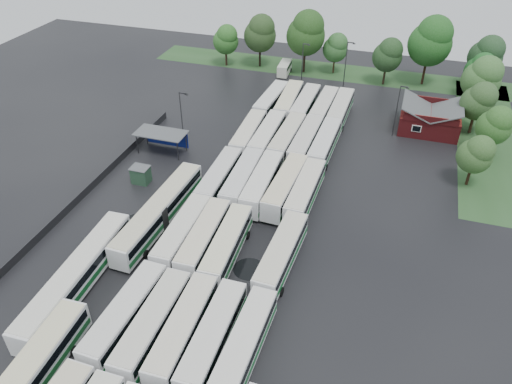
% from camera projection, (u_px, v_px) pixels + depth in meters
% --- Properties ---
extents(ground, '(160.00, 160.00, 0.00)m').
position_uv_depth(ground, '(210.00, 260.00, 60.99)').
color(ground, black).
rests_on(ground, ground).
extents(brick_building, '(10.07, 8.60, 5.39)m').
position_uv_depth(brick_building, '(429.00, 121.00, 87.17)').
color(brick_building, maroon).
rests_on(brick_building, ground).
extents(wash_shed, '(8.20, 4.20, 3.58)m').
position_uv_depth(wash_shed, '(162.00, 135.00, 80.68)').
color(wash_shed, '#2D2D30').
rests_on(wash_shed, ground).
extents(utility_hut, '(2.70, 2.20, 2.62)m').
position_uv_depth(utility_hut, '(141.00, 175.00, 74.07)').
color(utility_hut, '#21402A').
rests_on(utility_hut, ground).
extents(grass_strip_north, '(80.00, 10.00, 0.01)m').
position_uv_depth(grass_strip_north, '(329.00, 71.00, 110.86)').
color(grass_strip_north, '#284D23').
rests_on(grass_strip_north, ground).
extents(grass_strip_east, '(10.00, 50.00, 0.01)m').
position_uv_depth(grass_strip_east, '(488.00, 138.00, 85.77)').
color(grass_strip_east, '#284D23').
rests_on(grass_strip_east, ground).
extents(west_fence, '(0.10, 50.00, 1.20)m').
position_uv_depth(west_fence, '(89.00, 188.00, 72.41)').
color(west_fence, '#2D2D30').
rests_on(west_fence, ground).
extents(bus_r1c0, '(3.19, 13.19, 3.65)m').
position_uv_depth(bus_r1c0, '(126.00, 315.00, 51.35)').
color(bus_r1c0, white).
rests_on(bus_r1c0, ground).
extents(bus_r1c1, '(2.85, 13.09, 3.64)m').
position_uv_depth(bus_r1c1, '(153.00, 324.00, 50.33)').
color(bus_r1c1, white).
rests_on(bus_r1c1, ground).
extents(bus_r1c2, '(3.12, 13.16, 3.64)m').
position_uv_depth(bus_r1c2, '(183.00, 330.00, 49.78)').
color(bus_r1c2, white).
rests_on(bus_r1c2, ground).
extents(bus_r1c3, '(2.88, 13.02, 3.62)m').
position_uv_depth(bus_r1c3, '(213.00, 337.00, 49.04)').
color(bus_r1c3, white).
rests_on(bus_r1c3, ground).
extents(bus_r1c4, '(2.96, 12.88, 3.57)m').
position_uv_depth(bus_r1c4, '(245.00, 345.00, 48.31)').
color(bus_r1c4, white).
rests_on(bus_r1c4, ground).
extents(bus_r2c0, '(2.94, 12.98, 3.60)m').
position_uv_depth(bus_r2c0, '(183.00, 233.00, 62.06)').
color(bus_r2c0, white).
rests_on(bus_r2c0, ground).
extents(bus_r2c1, '(3.22, 13.03, 3.60)m').
position_uv_depth(bus_r2c1, '(204.00, 238.00, 61.26)').
color(bus_r2c1, white).
rests_on(bus_r2c1, ground).
extents(bus_r2c2, '(3.29, 13.10, 3.62)m').
position_uv_depth(bus_r2c2, '(227.00, 245.00, 60.16)').
color(bus_r2c2, white).
rests_on(bus_r2c2, ground).
extents(bus_r2c4, '(3.36, 13.40, 3.70)m').
position_uv_depth(bus_r2c4, '(281.00, 255.00, 58.74)').
color(bus_r2c4, white).
rests_on(bus_r2c4, ground).
extents(bus_r3c0, '(2.93, 12.94, 3.59)m').
position_uv_depth(bus_r3c0, '(219.00, 177.00, 72.27)').
color(bus_r3c0, white).
rests_on(bus_r3c0, ground).
extents(bus_r3c1, '(3.19, 13.28, 3.68)m').
position_uv_depth(bus_r3c1, '(242.00, 179.00, 71.80)').
color(bus_r3c1, white).
rests_on(bus_r3c1, ground).
extents(bus_r3c2, '(3.10, 13.50, 3.74)m').
position_uv_depth(bus_r3c2, '(262.00, 183.00, 70.95)').
color(bus_r3c2, white).
rests_on(bus_r3c2, ground).
extents(bus_r3c3, '(3.43, 13.65, 3.77)m').
position_uv_depth(bus_r3c3, '(285.00, 186.00, 70.23)').
color(bus_r3c3, white).
rests_on(bus_r3c3, ground).
extents(bus_r3c4, '(3.06, 13.25, 3.67)m').
position_uv_depth(bus_r3c4, '(305.00, 191.00, 69.30)').
color(bus_r3c4, white).
rests_on(bus_r3c4, ground).
extents(bus_r4c0, '(3.22, 13.09, 3.62)m').
position_uv_depth(bus_r4c0, '(248.00, 135.00, 82.78)').
color(bus_r4c0, white).
rests_on(bus_r4c0, ground).
extents(bus_r4c1, '(2.91, 13.38, 3.72)m').
position_uv_depth(bus_r4c1, '(267.00, 136.00, 82.27)').
color(bus_r4c1, white).
rests_on(bus_r4c1, ground).
extents(bus_r4c2, '(3.18, 13.36, 3.70)m').
position_uv_depth(bus_r4c2, '(287.00, 138.00, 81.65)').
color(bus_r4c2, white).
rests_on(bus_r4c2, ground).
extents(bus_r4c3, '(3.10, 13.40, 3.72)m').
position_uv_depth(bus_r4c3, '(305.00, 141.00, 80.79)').
color(bus_r4c3, white).
rests_on(bus_r4c3, ground).
extents(bus_r4c4, '(3.08, 13.29, 3.68)m').
position_uv_depth(bus_r4c4, '(324.00, 144.00, 80.00)').
color(bus_r4c4, white).
rests_on(bus_r4c4, ground).
extents(bus_r5c0, '(3.37, 13.06, 3.60)m').
position_uv_depth(bus_r5c0, '(271.00, 101.00, 93.49)').
color(bus_r5c0, white).
rests_on(bus_r5c0, ground).
extents(bus_r5c1, '(3.40, 13.54, 3.74)m').
position_uv_depth(bus_r5c1, '(289.00, 102.00, 92.96)').
color(bus_r5c1, white).
rests_on(bus_r5c1, ground).
extents(bus_r5c2, '(2.96, 13.33, 3.70)m').
position_uv_depth(bus_r5c2, '(305.00, 105.00, 91.83)').
color(bus_r5c2, white).
rests_on(bus_r5c2, ground).
extents(bus_r5c3, '(3.10, 13.03, 3.61)m').
position_uv_depth(bus_r5c3, '(324.00, 107.00, 91.16)').
color(bus_r5c3, white).
rests_on(bus_r5c3, ground).
extents(bus_r5c4, '(2.95, 13.28, 3.69)m').
position_uv_depth(bus_r5c4, '(340.00, 110.00, 90.25)').
color(bus_r5c4, white).
rests_on(bus_r5c4, ground).
extents(artic_bus_west_b, '(3.57, 20.16, 3.72)m').
position_uv_depth(artic_bus_west_b, '(159.00, 212.00, 65.47)').
color(artic_bus_west_b, white).
rests_on(artic_bus_west_b, ground).
extents(artic_bus_west_c, '(3.50, 20.21, 3.73)m').
position_uv_depth(artic_bus_west_c, '(77.00, 277.00, 55.72)').
color(artic_bus_west_c, white).
rests_on(artic_bus_west_c, ground).
extents(minibus, '(2.52, 5.98, 2.56)m').
position_uv_depth(minibus, '(284.00, 68.00, 108.52)').
color(minibus, white).
rests_on(minibus, ground).
extents(tree_north_0, '(5.68, 5.67, 9.39)m').
position_uv_depth(tree_north_0, '(226.00, 39.00, 110.06)').
color(tree_north_0, '#3B281B').
rests_on(tree_north_0, ground).
extents(tree_north_1, '(7.08, 7.08, 11.73)m').
position_uv_depth(tree_north_1, '(261.00, 33.00, 108.82)').
color(tree_north_1, black).
rests_on(tree_north_1, ground).
extents(tree_north_2, '(8.25, 8.25, 13.66)m').
position_uv_depth(tree_north_2, '(307.00, 33.00, 105.13)').
color(tree_north_2, black).
rests_on(tree_north_2, ground).
extents(tree_north_3, '(5.40, 5.40, 8.94)m').
position_uv_depth(tree_north_3, '(336.00, 47.00, 106.59)').
color(tree_north_3, '#3B2918').
rests_on(tree_north_3, ground).
extents(tree_north_4, '(6.02, 6.02, 9.97)m').
position_uv_depth(tree_north_4, '(388.00, 55.00, 101.06)').
color(tree_north_4, '#302417').
rests_on(tree_north_4, ground).
extents(tree_north_5, '(8.71, 8.71, 14.43)m').
position_uv_depth(tree_north_5, '(431.00, 41.00, 99.42)').
color(tree_north_5, '#352015').
rests_on(tree_north_5, ground).
extents(tree_north_6, '(6.76, 6.76, 11.20)m').
position_uv_depth(tree_north_6, '(487.00, 55.00, 98.78)').
color(tree_north_6, black).
rests_on(tree_north_6, ground).
extents(tree_east_0, '(5.06, 5.05, 8.37)m').
position_uv_depth(tree_east_0, '(477.00, 154.00, 71.07)').
color(tree_east_0, black).
rests_on(tree_east_0, ground).
extents(tree_east_1, '(5.45, 5.45, 9.02)m').
position_uv_depth(tree_east_1, '(496.00, 125.00, 77.41)').
color(tree_east_1, black).
rests_on(tree_east_1, ground).
extents(tree_east_2, '(5.80, 5.78, 9.57)m').
position_uv_depth(tree_east_2, '(479.00, 101.00, 83.76)').
color(tree_east_2, '#3A291A').
rests_on(tree_east_2, ground).
extents(tree_east_3, '(6.92, 6.92, 11.47)m').
position_uv_depth(tree_east_3, '(483.00, 78.00, 88.82)').
color(tree_east_3, black).
rests_on(tree_east_3, ground).
extents(tree_east_4, '(5.67, 5.67, 9.39)m').
position_uv_depth(tree_east_4, '(481.00, 69.00, 95.56)').
color(tree_east_4, black).
rests_on(tree_east_4, ground).
extents(lamp_post_ne, '(1.42, 0.28, 9.24)m').
position_uv_depth(lamp_post_ne, '(398.00, 108.00, 83.43)').
color(lamp_post_ne, '#2D2D30').
rests_on(lamp_post_ne, ground).
extents(lamp_post_nw, '(1.54, 0.30, 9.99)m').
position_uv_depth(lamp_post_nw, '(182.00, 116.00, 79.79)').
color(lamp_post_nw, '#2D2D30').
rests_on(lamp_post_nw, ground).
extents(lamp_post_back_w, '(1.45, 0.28, 9.44)m').
position_uv_depth(lamp_post_back_w, '(303.00, 63.00, 99.86)').
color(lamp_post_back_w, '#2D2D30').
rests_on(lamp_post_back_w, ground).
extents(lamp_post_back_e, '(1.55, 0.30, 10.05)m').
position_uv_depth(lamp_post_back_e, '(346.00, 63.00, 98.90)').
color(lamp_post_back_e, '#2D2D30').
rests_on(lamp_post_back_e, ground).
extents(puddle_2, '(7.30, 7.30, 0.01)m').
position_uv_depth(puddle_2, '(141.00, 229.00, 65.76)').
color(puddle_2, black).
rests_on(puddle_2, ground).
extents(puddle_3, '(3.90, 3.90, 0.01)m').
position_uv_depth(puddle_3, '(249.00, 269.00, 59.64)').
color(puddle_3, black).
rests_on(puddle_3, ground).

